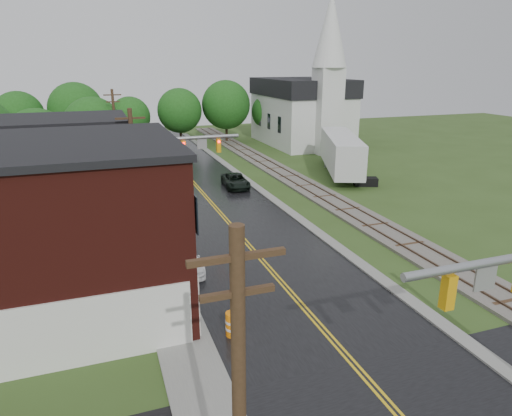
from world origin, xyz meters
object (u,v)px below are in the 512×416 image
suv_dark (235,181)px  semi_trailer (341,152)px  brick_building (24,233)px  utility_pole_b (135,177)px  utility_pole_c (116,130)px  construction_barrel (233,324)px  pickup_white (183,260)px  tree_left_e (95,128)px  tree_left_c (40,142)px  church (305,105)px  traffic_signal_far (174,155)px

suv_dark → semi_trailer: (12.37, 1.51, 1.83)m
brick_building → suv_dark: (15.97, 19.11, -3.50)m
brick_building → utility_pole_b: utility_pole_b is taller
utility_pole_b → semi_trailer: (22.66, 13.63, -2.24)m
utility_pole_b → utility_pole_c: (0.00, 22.00, 0.00)m
construction_barrel → suv_dark: bearing=72.7°
pickup_white → semi_trailer: bearing=39.8°
tree_left_e → utility_pole_b: bearing=-85.1°
tree_left_c → church: bearing=22.2°
church → tree_left_e: church is taller
brick_building → tree_left_e: 31.12m
traffic_signal_far → brick_building: bearing=-126.9°
semi_trailer → construction_barrel: semi_trailer is taller
brick_building → utility_pole_b: (5.68, 7.00, 0.57)m
tree_left_e → pickup_white: tree_left_e is taller
utility_pole_c → semi_trailer: 24.26m
brick_building → church: size_ratio=0.71×
church → construction_barrel: size_ratio=17.67×
tree_left_c → tree_left_e: tree_left_e is taller
tree_left_c → pickup_white: (9.05, -22.43, -3.86)m
tree_left_c → construction_barrel: size_ratio=6.76×
church → tree_left_c: 36.59m
brick_building → pickup_white: (7.68, 2.47, -3.50)m
utility_pole_b → construction_barrel: size_ratio=7.95×
traffic_signal_far → pickup_white: (-1.33, -9.53, -4.33)m
traffic_signal_far → utility_pole_c: (-3.33, 17.00, -0.25)m
utility_pole_b → pickup_white: size_ratio=2.02×
utility_pole_b → tree_left_c: utility_pole_b is taller
traffic_signal_far → semi_trailer: bearing=24.1°
construction_barrel → tree_left_e: bearing=97.7°
church → utility_pole_b: church is taller
church → suv_dark: size_ratio=4.26×
church → utility_pole_c: size_ratio=2.22×
suv_dark → pickup_white: suv_dark is taller
brick_building → utility_pole_b: bearing=50.9°
construction_barrel → pickup_white: bearing=96.0°
traffic_signal_far → utility_pole_b: utility_pole_b is taller
traffic_signal_far → pickup_white: traffic_signal_far is taller
semi_trailer → tree_left_c: bearing=171.8°
tree_left_e → church: bearing=15.2°
brick_building → semi_trailer: size_ratio=1.03×
traffic_signal_far → suv_dark: 10.85m
brick_building → suv_dark: size_ratio=3.04×
utility_pole_c → semi_trailer: utility_pole_c is taller
utility_pole_b → pickup_white: bearing=-66.2°
utility_pole_c → tree_left_c: size_ratio=1.18×
tree_left_c → semi_trailer: 30.08m
utility_pole_c → tree_left_c: 8.16m
utility_pole_c → tree_left_e: 2.79m
pickup_white → brick_building: bearing=-163.7°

